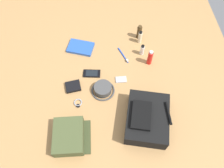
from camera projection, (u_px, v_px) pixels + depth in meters
The scene contains 14 objects.
ground_plane at pixel (112, 87), 1.74m from camera, with size 2.64×2.02×0.02m, color #B0814C.
backpack at pixel (147, 119), 1.53m from camera, with size 0.41×0.35×0.15m.
toiletry_pouch at pixel (69, 136), 1.50m from camera, with size 0.25×0.24×0.09m.
bucket_hat at pixel (103, 89), 1.69m from camera, with size 0.18×0.18×0.06m.
cologne_bottle at pixel (139, 32), 1.92m from camera, with size 0.04×0.04×0.13m.
lotion_bottle at pixel (140, 37), 1.90m from camera, with size 0.03×0.03×0.13m.
toothpaste_tube at pixel (142, 50), 1.84m from camera, with size 0.03×0.03×0.11m.
sunscreen_spray at pixel (150, 58), 1.78m from camera, with size 0.04×0.04×0.14m.
paperback_novel at pixel (81, 48), 1.90m from camera, with size 0.20×0.24×0.02m.
cell_phone at pixel (92, 74), 1.78m from camera, with size 0.08×0.14×0.01m.
media_player at pixel (121, 80), 1.76m from camera, with size 0.05×0.08×0.01m.
wristwatch at pixel (78, 103), 1.66m from camera, with size 0.07×0.06×0.01m.
toothbrush at pixel (124, 56), 1.87m from camera, with size 0.16×0.07×0.02m.
wallet at pixel (73, 86), 1.72m from camera, with size 0.09×0.11×0.02m, color black.
Camera 1 is at (0.84, -0.07, 1.52)m, focal length 36.61 mm.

